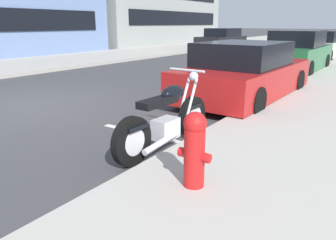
# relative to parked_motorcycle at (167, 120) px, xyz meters

# --- Properties ---
(ground_plane) EXTENTS (260.00, 260.00, 0.00)m
(ground_plane) POSITION_rel_parked_motorcycle_xyz_m (0.32, 4.05, -0.44)
(ground_plane) COLOR #3D3D3F
(sidewalk_far_curb) EXTENTS (120.00, 5.00, 0.14)m
(sidewalk_far_curb) POSITION_rel_parked_motorcycle_xyz_m (12.32, 10.72, -0.37)
(sidewalk_far_curb) COLOR #ADA89E
(sidewalk_far_curb) RESTS_ON ground
(parking_stall_stripe) EXTENTS (0.12, 2.20, 0.01)m
(parking_stall_stripe) POSITION_rel_parked_motorcycle_xyz_m (0.32, 0.48, -0.43)
(parking_stall_stripe) COLOR silver
(parking_stall_stripe) RESTS_ON ground
(parked_motorcycle) EXTENTS (2.12, 0.62, 1.13)m
(parked_motorcycle) POSITION_rel_parked_motorcycle_xyz_m (0.00, 0.00, 0.00)
(parked_motorcycle) COLOR black
(parked_motorcycle) RESTS_ON ground
(parked_car_across_street) EXTENTS (4.47, 2.02, 1.39)m
(parked_car_across_street) POSITION_rel_parked_motorcycle_xyz_m (3.79, 0.31, 0.21)
(parked_car_across_street) COLOR #AD1919
(parked_car_across_street) RESTS_ON ground
(parked_car_far_down_curb) EXTENTS (4.27, 1.88, 1.56)m
(parked_car_far_down_curb) POSITION_rel_parked_motorcycle_xyz_m (9.36, 0.47, 0.28)
(parked_car_far_down_curb) COLOR #236638
(parked_car_far_down_curb) RESTS_ON ground
(parked_car_at_intersection) EXTENTS (4.46, 1.95, 1.45)m
(parked_car_at_intersection) POSITION_rel_parked_motorcycle_xyz_m (14.80, 0.62, 0.24)
(parked_car_at_intersection) COLOR beige
(parked_car_at_intersection) RESTS_ON ground
(car_opposite_curb) EXTENTS (4.67, 1.98, 1.49)m
(car_opposite_curb) POSITION_rel_parked_motorcycle_xyz_m (18.01, 7.66, 0.27)
(car_opposite_curb) COLOR black
(car_opposite_curb) RESTS_ON ground
(fire_hydrant) EXTENTS (0.24, 0.36, 0.81)m
(fire_hydrant) POSITION_rel_parked_motorcycle_xyz_m (-1.01, -1.05, 0.13)
(fire_hydrant) COLOR red
(fire_hydrant) RESTS_ON sidewalk_near_curb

